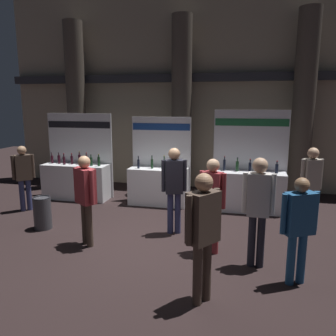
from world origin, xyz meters
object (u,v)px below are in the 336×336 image
visitor_2 (174,183)px  visitor_3 (258,203)px  trash_bin (42,213)px  visitor_4 (299,222)px  visitor_5 (86,192)px  visitor_0 (203,226)px  visitor_6 (311,182)px  exhibitor_booth_0 (77,178)px  visitor_9 (212,199)px  exhibitor_booth_1 (159,182)px  exhibitor_booth_2 (249,186)px  visitor_7 (24,173)px

visitor_2 → visitor_3: (1.62, -1.12, 0.03)m
trash_bin → visitor_4: 5.16m
visitor_2 → visitor_5: visitor_2 is taller
visitor_0 → visitor_6: (1.88, 3.21, -0.05)m
visitor_2 → visitor_6: size_ratio=1.01×
exhibitor_booth_0 → visitor_9: 4.88m
visitor_4 → visitor_5: bearing=143.1°
visitor_6 → visitor_9: visitor_6 is taller
exhibitor_booth_1 → visitor_9: 3.20m
exhibitor_booth_2 → visitor_2: (-1.50, -1.90, 0.45)m
visitor_6 → visitor_7: visitor_6 is taller
exhibitor_booth_2 → visitor_5: (-2.98, -2.86, 0.43)m
exhibitor_booth_1 → visitor_5: exhibitor_booth_1 is taller
exhibitor_booth_2 → visitor_2: bearing=-128.4°
exhibitor_booth_2 → visitor_6: exhibitor_booth_2 is taller
exhibitor_booth_0 → trash_bin: size_ratio=3.39×
exhibitor_booth_2 → visitor_6: 1.67m
exhibitor_booth_2 → visitor_5: bearing=-136.2°
visitor_3 → visitor_5: bearing=-1.7°
exhibitor_booth_0 → visitor_0: size_ratio=1.32×
trash_bin → visitor_3: visitor_3 is taller
trash_bin → visitor_7: visitor_7 is taller
trash_bin → visitor_5: size_ratio=0.41×
exhibitor_booth_2 → visitor_9: size_ratio=1.45×
visitor_2 → visitor_7: 3.99m
exhibitor_booth_0 → visitor_9: bearing=-33.5°
visitor_2 → visitor_3: 1.97m
visitor_5 → visitor_9: (2.33, 0.21, -0.03)m
visitor_3 → visitor_4: visitor_3 is taller
visitor_0 → visitor_3: size_ratio=0.98×
visitor_0 → visitor_3: 1.42m
exhibitor_booth_0 → exhibitor_booth_2: exhibitor_booth_2 is taller
visitor_3 → visitor_6: 2.30m
visitor_2 → visitor_3: bearing=-50.1°
visitor_2 → visitor_5: (-1.48, -0.96, -0.03)m
trash_bin → visitor_5: visitor_5 is taller
exhibitor_booth_2 → visitor_3: size_ratio=1.36×
exhibitor_booth_2 → visitor_7: 5.60m
visitor_4 → visitor_7: bearing=132.5°
trash_bin → visitor_9: size_ratio=0.41×
visitor_2 → visitor_7: (-3.93, 0.63, -0.10)m
visitor_5 → visitor_7: visitor_5 is taller
exhibitor_booth_0 → exhibitor_booth_1: size_ratio=1.03×
exhibitor_booth_2 → visitor_6: (1.25, -1.02, 0.43)m
visitor_5 → visitor_3: bearing=-148.0°
exhibitor_booth_2 → visitor_3: exhibitor_booth_2 is taller
visitor_4 → visitor_0: bearing=-176.7°
exhibitor_booth_1 → visitor_7: bearing=-157.1°
exhibitor_booth_1 → visitor_2: (0.83, -1.94, 0.48)m
visitor_3 → visitor_5: (-3.10, 0.16, -0.05)m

